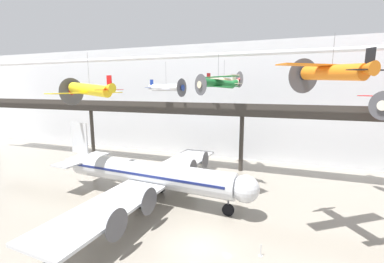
# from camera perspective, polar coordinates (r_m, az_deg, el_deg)

# --- Properties ---
(ground_plane) EXTENTS (260.00, 260.00, 0.00)m
(ground_plane) POSITION_cam_1_polar(r_m,az_deg,el_deg) (24.57, 1.52, -24.19)
(ground_plane) COLOR gray
(hangar_back_wall) EXTENTS (140.00, 3.00, 21.92)m
(hangar_back_wall) POSITION_cam_1_polar(r_m,az_deg,el_deg) (50.44, 12.67, 6.42)
(hangar_back_wall) COLOR silver
(hangar_back_wall) RESTS_ON ground
(mezzanine_walkway) EXTENTS (110.00, 3.20, 11.33)m
(mezzanine_walkway) POSITION_cam_1_polar(r_m,az_deg,el_deg) (41.21, 10.91, 3.89)
(mezzanine_walkway) COLOR #38332D
(mezzanine_walkway) RESTS_ON ground
(ceiling_truss_beam) EXTENTS (120.00, 0.60, 0.60)m
(ceiling_truss_beam) POSITION_cam_1_polar(r_m,az_deg,el_deg) (36.90, 10.22, 16.57)
(ceiling_truss_beam) COLOR silver
(airliner_silver_main) EXTENTS (27.45, 31.14, 9.00)m
(airliner_silver_main) POSITION_cam_1_polar(r_m,az_deg,el_deg) (32.22, -9.93, -9.28)
(airliner_silver_main) COLOR silver
(airliner_silver_main) RESTS_ON ground
(suspended_plane_white_twin) EXTENTS (6.89, 8.37, 5.69)m
(suspended_plane_white_twin) POSITION_cam_1_polar(r_m,az_deg,el_deg) (43.49, -5.78, 9.64)
(suspended_plane_white_twin) COLOR silver
(suspended_plane_cream_biplane) EXTENTS (5.91, 6.36, 4.18)m
(suspended_plane_cream_biplane) POSITION_cam_1_polar(r_m,az_deg,el_deg) (40.90, 7.18, 11.14)
(suspended_plane_cream_biplane) COLOR beige
(suspended_plane_orange_highwing) EXTENTS (7.99, 7.38, 4.69)m
(suspended_plane_orange_highwing) POSITION_cam_1_polar(r_m,az_deg,el_deg) (23.52, 28.62, 11.58)
(suspended_plane_orange_highwing) COLOR orange
(suspended_plane_green_biplane) EXTENTS (6.16, 5.78, 5.09)m
(suspended_plane_green_biplane) POSITION_cam_1_polar(r_m,az_deg,el_deg) (31.88, 5.78, 10.67)
(suspended_plane_green_biplane) COLOR #1E6B33
(suspended_plane_yellow_lowwing) EXTENTS (8.29, 10.02, 6.47)m
(suspended_plane_yellow_lowwing) POSITION_cam_1_polar(r_m,az_deg,el_deg) (34.23, -21.77, 8.59)
(suspended_plane_yellow_lowwing) COLOR yellow
(stanchion_barrier) EXTENTS (0.36, 0.36, 1.08)m
(stanchion_barrier) POSITION_cam_1_polar(r_m,az_deg,el_deg) (24.00, 15.02, -24.54)
(stanchion_barrier) COLOR #B2B5BA
(stanchion_barrier) RESTS_ON ground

